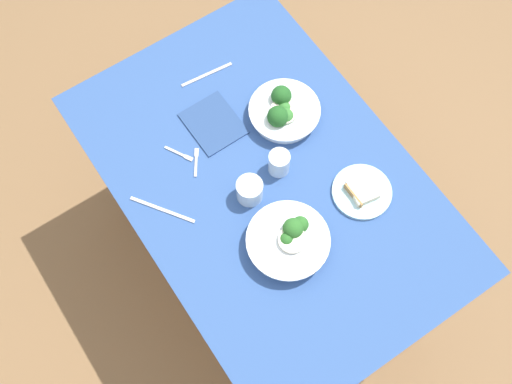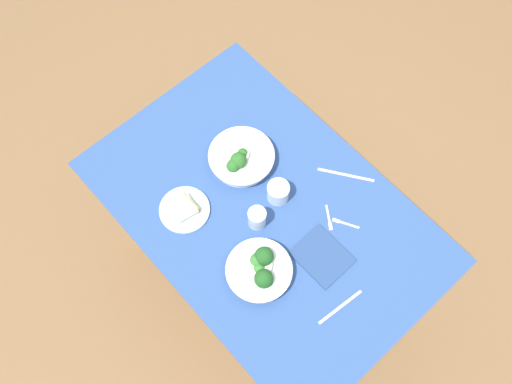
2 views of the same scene
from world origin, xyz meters
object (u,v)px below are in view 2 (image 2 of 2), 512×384
(water_glass_side, at_px, (278,192))
(table_knife_right, at_px, (346,175))
(broccoli_bowl_near, at_px, (241,158))
(fork_by_far_bowl, at_px, (329,219))
(napkin_folded_upper, at_px, (322,256))
(broccoli_bowl_far, at_px, (260,270))
(table_knife_left, at_px, (340,307))
(water_glass_center, at_px, (257,218))
(fork_by_near_bowl, at_px, (344,223))
(bread_side_plate, at_px, (185,209))

(water_glass_side, distance_m, table_knife_right, 0.27)
(water_glass_side, bearing_deg, broccoli_bowl_near, 2.24)
(fork_by_far_bowl, relative_size, napkin_folded_upper, 0.46)
(fork_by_far_bowl, bearing_deg, broccoli_bowl_far, -59.26)
(water_glass_side, height_order, table_knife_left, water_glass_side)
(water_glass_side, relative_size, table_knife_left, 0.44)
(broccoli_bowl_far, xyz_separation_m, table_knife_left, (-0.27, -0.12, -0.03))
(table_knife_right, bearing_deg, fork_by_far_bowl, -99.05)
(water_glass_center, bearing_deg, table_knife_left, -179.67)
(table_knife_left, bearing_deg, fork_by_near_bowl, 47.38)
(broccoli_bowl_far, relative_size, water_glass_center, 2.74)
(table_knife_left, xyz_separation_m, napkin_folded_upper, (0.17, -0.08, 0.00))
(broccoli_bowl_far, height_order, water_glass_center, broccoli_bowl_far)
(bread_side_plate, relative_size, napkin_folded_upper, 0.99)
(broccoli_bowl_far, height_order, water_glass_side, broccoli_bowl_far)
(bread_side_plate, height_order, napkin_folded_upper, bread_side_plate)
(broccoli_bowl_far, bearing_deg, bread_side_plate, 7.48)
(water_glass_side, bearing_deg, water_glass_center, 101.16)
(fork_by_near_bowl, bearing_deg, table_knife_right, -76.35)
(broccoli_bowl_far, bearing_deg, fork_by_near_bowl, -101.24)
(fork_by_near_bowl, relative_size, table_knife_right, 0.43)
(fork_by_near_bowl, relative_size, table_knife_left, 0.50)
(broccoli_bowl_far, relative_size, water_glass_side, 2.82)
(fork_by_near_bowl, bearing_deg, fork_by_far_bowl, 2.03)
(water_glass_center, bearing_deg, water_glass_side, -78.84)
(broccoli_bowl_far, relative_size, table_knife_right, 1.08)
(water_glass_center, height_order, napkin_folded_upper, water_glass_center)
(bread_side_plate, xyz_separation_m, napkin_folded_upper, (-0.45, -0.25, -0.01))
(fork_by_far_bowl, height_order, table_knife_right, same)
(bread_side_plate, height_order, fork_by_near_bowl, bread_side_plate)
(broccoli_bowl_near, height_order, table_knife_right, broccoli_bowl_near)
(water_glass_side, bearing_deg, table_knife_right, -113.58)
(broccoli_bowl_near, relative_size, fork_by_far_bowl, 2.84)
(broccoli_bowl_near, distance_m, table_knife_left, 0.64)
(fork_by_far_bowl, bearing_deg, broccoli_bowl_near, -133.44)
(table_knife_left, height_order, napkin_folded_upper, napkin_folded_upper)
(water_glass_center, bearing_deg, table_knife_right, -102.59)
(broccoli_bowl_near, distance_m, water_glass_side, 0.19)
(broccoli_bowl_far, distance_m, water_glass_side, 0.29)
(broccoli_bowl_near, height_order, table_knife_left, broccoli_bowl_near)
(bread_side_plate, distance_m, napkin_folded_upper, 0.52)
(water_glass_center, height_order, fork_by_far_bowl, water_glass_center)
(broccoli_bowl_near, xyz_separation_m, bread_side_plate, (-0.01, 0.28, -0.02))
(broccoli_bowl_near, xyz_separation_m, fork_by_far_bowl, (-0.38, -0.08, -0.03))
(broccoli_bowl_near, xyz_separation_m, table_knife_left, (-0.63, 0.11, -0.03))
(broccoli_bowl_near, height_order, bread_side_plate, broccoli_bowl_near)
(bread_side_plate, distance_m, water_glass_side, 0.34)
(fork_by_far_bowl, height_order, table_knife_left, same)
(table_knife_left, bearing_deg, bread_side_plate, 110.44)
(table_knife_left, distance_m, napkin_folded_upper, 0.19)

